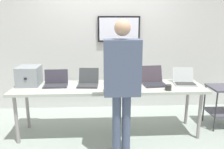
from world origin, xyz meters
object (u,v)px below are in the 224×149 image
(equipment_box, at_px, (29,76))
(laptop_station_4, at_px, (184,80))
(laptop_station_2, at_px, (120,81))
(laptop_station_3, at_px, (153,80))
(laptop_station_0, at_px, (56,82))
(workbench, at_px, (109,89))
(coffee_mug, at_px, (168,87))
(laptop_station_1, at_px, (88,82))
(person, at_px, (122,77))

(equipment_box, height_order, laptop_station_4, equipment_box)
(equipment_box, relative_size, laptop_station_2, 1.08)
(laptop_station_3, bearing_deg, laptop_station_0, 179.99)
(workbench, distance_m, laptop_station_0, 0.82)
(laptop_station_3, height_order, coffee_mug, laptop_station_3)
(equipment_box, xyz_separation_m, laptop_station_0, (0.41, -0.07, -0.09))
(laptop_station_1, bearing_deg, person, -56.41)
(equipment_box, height_order, person, person)
(laptop_station_2, height_order, coffee_mug, laptop_station_2)
(laptop_station_0, height_order, laptop_station_1, laptop_station_1)
(workbench, distance_m, laptop_station_2, 0.20)
(laptop_station_0, distance_m, person, 1.19)
(workbench, bearing_deg, laptop_station_4, 3.54)
(laptop_station_3, bearing_deg, person, -129.30)
(person, bearing_deg, laptop_station_0, 143.94)
(laptop_station_1, bearing_deg, workbench, -10.38)
(equipment_box, xyz_separation_m, laptop_station_2, (1.38, -0.08, -0.09))
(person, distance_m, coffee_mug, 0.83)
(laptop_station_4, bearing_deg, laptop_station_1, -179.44)
(laptop_station_1, distance_m, laptop_station_4, 1.50)
(person, bearing_deg, laptop_station_3, 50.70)
(laptop_station_2, bearing_deg, person, -92.77)
(laptop_station_4, xyz_separation_m, person, (-1.05, -0.69, 0.24))
(laptop_station_4, bearing_deg, workbench, -176.46)
(laptop_station_3, bearing_deg, workbench, -174.80)
(laptop_station_3, xyz_separation_m, coffee_mug, (0.14, -0.31, -0.02))
(laptop_station_1, xyz_separation_m, person, (0.45, -0.68, 0.24))
(laptop_station_0, height_order, person, person)
(workbench, distance_m, laptop_station_1, 0.34)
(workbench, bearing_deg, laptop_station_1, 169.62)
(equipment_box, bearing_deg, laptop_station_1, -4.49)
(person, bearing_deg, laptop_station_4, 33.52)
(laptop_station_4, bearing_deg, laptop_station_3, -178.82)
(laptop_station_3, distance_m, coffee_mug, 0.34)
(equipment_box, relative_size, laptop_station_3, 0.94)
(laptop_station_1, xyz_separation_m, laptop_station_3, (1.01, 0.00, 0.01))
(workbench, relative_size, laptop_station_1, 7.83)
(equipment_box, bearing_deg, laptop_station_4, -1.34)
(workbench, relative_size, coffee_mug, 32.14)
(workbench, bearing_deg, person, -77.95)
(laptop_station_4, xyz_separation_m, coffee_mug, (-0.35, -0.32, -0.01))
(workbench, xyz_separation_m, equipment_box, (-1.22, 0.13, 0.20))
(equipment_box, relative_size, coffee_mug, 4.14)
(laptop_station_3, bearing_deg, laptop_station_1, -179.74)
(workbench, relative_size, equipment_box, 7.76)
(laptop_station_0, bearing_deg, equipment_box, 170.90)
(laptop_station_0, relative_size, coffee_mug, 4.07)
(laptop_station_1, height_order, laptop_station_2, laptop_station_2)
(laptop_station_2, height_order, laptop_station_4, laptop_station_2)
(equipment_box, height_order, laptop_station_2, equipment_box)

